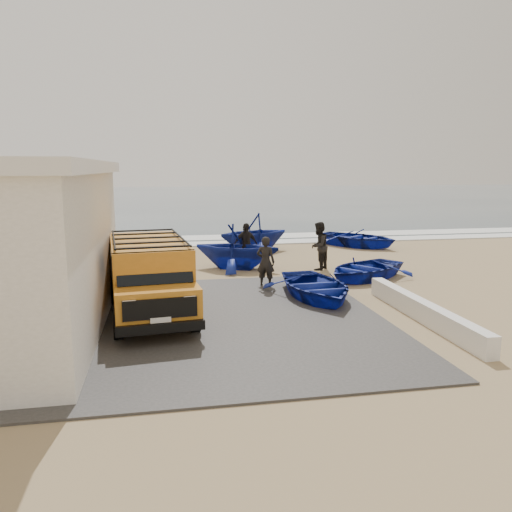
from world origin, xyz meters
TOP-DOWN VIEW (x-y plane):
  - ground at (0.00, 0.00)m, footprint 160.00×160.00m
  - slab at (-2.00, -2.00)m, footprint 12.00×10.00m
  - ocean at (0.00, 56.00)m, footprint 180.00×88.00m
  - surf_line at (0.00, 12.00)m, footprint 180.00×1.60m
  - surf_wash at (0.00, 14.50)m, footprint 180.00×2.20m
  - parapet at (5.00, -3.00)m, footprint 0.35×6.00m
  - van at (-2.31, -1.13)m, footprint 2.55×5.36m
  - boat_near_left at (2.82, -0.22)m, footprint 3.03×4.09m
  - boat_near_right at (5.48, 2.22)m, footprint 4.65×4.34m
  - boat_mid_left at (1.07, 5.03)m, footprint 4.51×4.28m
  - boat_far_left at (2.56, 9.17)m, footprint 4.50×4.20m
  - boat_far_right at (8.27, 9.78)m, footprint 5.15×5.37m
  - fisherman_front at (1.59, 1.67)m, footprint 0.78×0.68m
  - fisherman_middle at (4.34, 4.23)m, footprint 1.20×1.21m
  - fisherman_back at (1.53, 5.58)m, footprint 1.15×0.67m

SIDE VIEW (x-z plane):
  - ground at x=0.00m, z-range 0.00..0.00m
  - ocean at x=0.00m, z-range 0.00..0.01m
  - surf_wash at x=0.00m, z-range 0.00..0.04m
  - slab at x=-2.00m, z-range 0.00..0.05m
  - surf_line at x=0.00m, z-range 0.00..0.06m
  - parapet at x=5.00m, z-range 0.00..0.55m
  - boat_near_right at x=5.48m, z-range 0.00..0.79m
  - boat_near_left at x=2.82m, z-range 0.00..0.82m
  - boat_far_right at x=8.27m, z-range 0.00..0.91m
  - fisherman_front at x=1.59m, z-range 0.00..1.79m
  - fisherman_back at x=1.53m, z-range 0.00..1.84m
  - boat_mid_left at x=1.07m, z-range 0.00..1.86m
  - boat_far_left at x=2.56m, z-range 0.00..1.93m
  - fisherman_middle at x=4.34m, z-range 0.00..1.97m
  - van at x=-2.31m, z-range 0.08..2.30m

